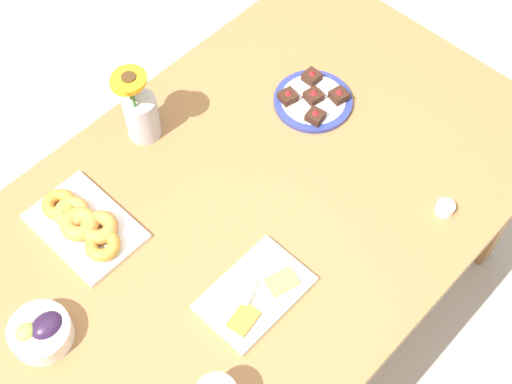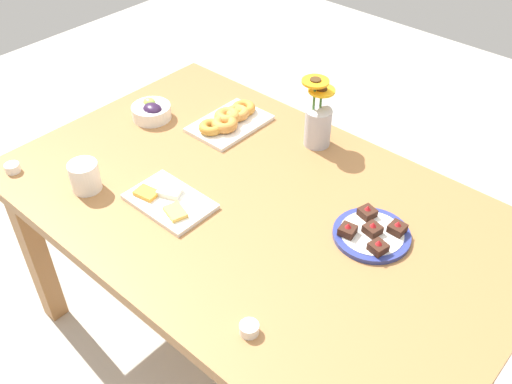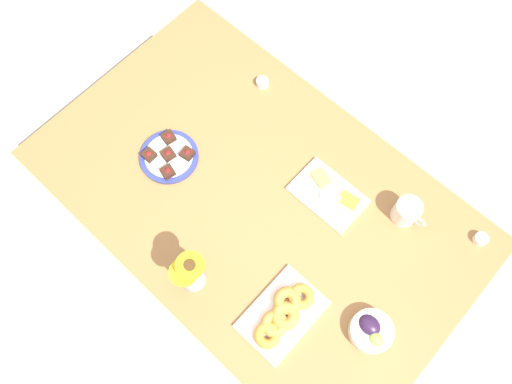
{
  "view_description": "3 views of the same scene",
  "coord_description": "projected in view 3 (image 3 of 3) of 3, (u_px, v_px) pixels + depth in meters",
  "views": [
    {
      "loc": [
        0.7,
        0.66,
        2.29
      ],
      "look_at": [
        0.0,
        0.0,
        0.78
      ],
      "focal_mm": 50.0,
      "sensor_mm": 36.0,
      "label": 1
    },
    {
      "loc": [
        -0.87,
        0.98,
        1.88
      ],
      "look_at": [
        0.0,
        0.0,
        0.78
      ],
      "focal_mm": 40.0,
      "sensor_mm": 36.0,
      "label": 2
    },
    {
      "loc": [
        0.44,
        -0.48,
        2.43
      ],
      "look_at": [
        0.0,
        0.0,
        0.78
      ],
      "focal_mm": 35.0,
      "sensor_mm": 36.0,
      "label": 3
    }
  ],
  "objects": [
    {
      "name": "ground_plane",
      "position": [
        256.0,
        249.0,
        2.5
      ],
      "size": [
        6.0,
        6.0,
        0.0
      ],
      "primitive_type": "plane",
      "color": "#B7B2A8"
    },
    {
      "name": "dining_table",
      "position": [
        256.0,
        204.0,
        1.89
      ],
      "size": [
        1.6,
        1.0,
        0.74
      ],
      "color": "#9E6B3D",
      "rests_on": "ground_plane"
    },
    {
      "name": "coffee_mug",
      "position": [
        407.0,
        211.0,
        1.74
      ],
      "size": [
        0.13,
        0.09,
        0.1
      ],
      "color": "white",
      "rests_on": "dining_table"
    },
    {
      "name": "grape_bowl",
      "position": [
        371.0,
        331.0,
        1.61
      ],
      "size": [
        0.14,
        0.14,
        0.07
      ],
      "color": "white",
      "rests_on": "dining_table"
    },
    {
      "name": "cheese_platter",
      "position": [
        329.0,
        195.0,
        1.8
      ],
      "size": [
        0.26,
        0.17,
        0.03
      ],
      "color": "white",
      "rests_on": "dining_table"
    },
    {
      "name": "croissant_platter",
      "position": [
        283.0,
        314.0,
        1.64
      ],
      "size": [
        0.19,
        0.29,
        0.05
      ],
      "color": "white",
      "rests_on": "dining_table"
    },
    {
      "name": "jam_cup_honey",
      "position": [
        262.0,
        82.0,
        1.97
      ],
      "size": [
        0.05,
        0.05,
        0.03
      ],
      "color": "white",
      "rests_on": "dining_table"
    },
    {
      "name": "jam_cup_berry",
      "position": [
        481.0,
        239.0,
        1.74
      ],
      "size": [
        0.05,
        0.05,
        0.03
      ],
      "color": "white",
      "rests_on": "dining_table"
    },
    {
      "name": "dessert_plate",
      "position": [
        169.0,
        156.0,
        1.86
      ],
      "size": [
        0.22,
        0.22,
        0.05
      ],
      "color": "navy",
      "rests_on": "dining_table"
    },
    {
      "name": "flower_vase",
      "position": [
        190.0,
        274.0,
        1.62
      ],
      "size": [
        0.11,
        0.12,
        0.25
      ],
      "color": "#B2B2BC",
      "rests_on": "dining_table"
    }
  ]
}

